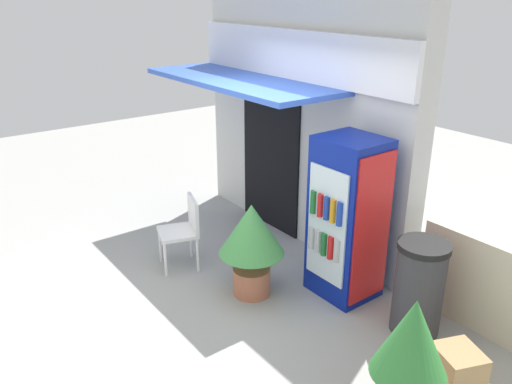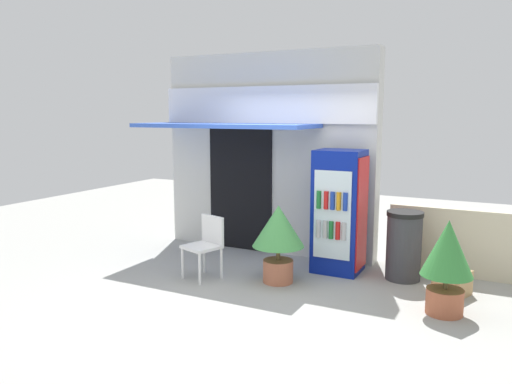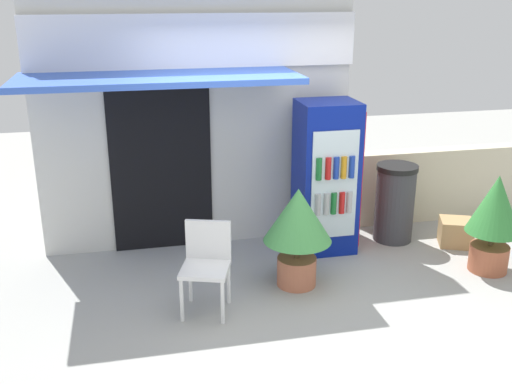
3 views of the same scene
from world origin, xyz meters
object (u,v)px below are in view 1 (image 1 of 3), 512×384
cardboard_box (457,367)px  potted_plant_curbside (410,351)px  potted_plant_near_shop (252,238)px  plastic_chair (184,227)px  drink_cooler (347,219)px  trash_bin (419,287)px

cardboard_box → potted_plant_curbside: bearing=-90.9°
potted_plant_near_shop → potted_plant_curbside: bearing=-3.6°
plastic_chair → potted_plant_near_shop: bearing=15.6°
plastic_chair → potted_plant_near_shop: size_ratio=0.81×
drink_cooler → potted_plant_near_shop: size_ratio=1.66×
plastic_chair → potted_plant_curbside: size_ratio=0.79×
potted_plant_curbside → trash_bin: potted_plant_curbside is taller
potted_plant_near_shop → trash_bin: 1.69m
drink_cooler → potted_plant_curbside: drink_cooler is taller
plastic_chair → potted_plant_near_shop: 0.99m
potted_plant_curbside → cardboard_box: size_ratio=2.92×
plastic_chair → cardboard_box: bearing=15.1°
potted_plant_curbside → trash_bin: size_ratio=1.15×
trash_bin → potted_plant_curbside: bearing=-57.1°
trash_bin → plastic_chair: bearing=-154.8°
drink_cooler → potted_plant_curbside: (1.52, -0.93, -0.22)m
potted_plant_curbside → cardboard_box: 0.83m
drink_cooler → trash_bin: drink_cooler is taller
plastic_chair → trash_bin: bearing=25.2°
drink_cooler → cardboard_box: bearing=-9.1°
drink_cooler → potted_plant_near_shop: drink_cooler is taller
plastic_chair → cardboard_box: 3.16m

